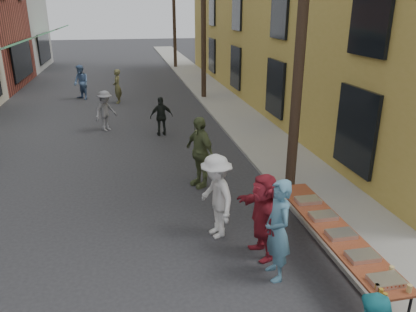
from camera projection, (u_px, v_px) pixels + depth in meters
name	position (u px, v px, depth m)	size (l,w,h in m)	color
ground	(129.00, 280.00, 7.32)	(120.00, 120.00, 0.00)	#28282B
sidewalk	(216.00, 97.00, 22.03)	(2.20, 60.00, 0.10)	gray
utility_pole_near	(303.00, 13.00, 9.33)	(0.26, 0.26, 9.00)	#2D2116
utility_pole_mid	(203.00, 10.00, 20.36)	(0.26, 0.26, 9.00)	#2D2116
utility_pole_far	(174.00, 9.00, 31.39)	(0.26, 0.26, 9.00)	#2D2116
serving_table	(333.00, 229.00, 7.61)	(0.70, 4.00, 0.75)	#632B17
catering_tray_sausage	(386.00, 281.00, 6.06)	(0.50, 0.33, 0.08)	maroon
catering_tray_foil_b	(362.00, 256.00, 6.66)	(0.50, 0.33, 0.08)	#B2B2B7
catering_tray_buns	(341.00, 234.00, 7.30)	(0.50, 0.33, 0.08)	tan
catering_tray_foil_d	(323.00, 216.00, 7.95)	(0.50, 0.33, 0.08)	#B2B2B7
catering_tray_buns_end	(308.00, 200.00, 8.59)	(0.50, 0.33, 0.08)	tan
condiment_jar_a	(385.00, 296.00, 5.75)	(0.07, 0.07, 0.08)	#A57F26
condiment_jar_b	(381.00, 291.00, 5.84)	(0.07, 0.07, 0.08)	#A57F26
condiment_jar_c	(377.00, 287.00, 5.93)	(0.07, 0.07, 0.08)	#A57F26
cup_stack	(409.00, 288.00, 5.86)	(0.08, 0.08, 0.12)	tan
guest_front_b	(278.00, 230.00, 7.12)	(0.69, 0.46, 1.90)	teal
guest_front_d	(216.00, 196.00, 8.46)	(1.19, 0.68, 1.84)	silver
guest_front_e	(200.00, 152.00, 10.89)	(1.15, 0.48, 1.95)	#5B673C
guest_queue_back	(263.00, 216.00, 7.79)	(1.60, 0.51, 1.73)	maroon
passerby_left	(105.00, 111.00, 15.93)	(1.03, 0.59, 1.60)	slate
passerby_mid	(162.00, 116.00, 15.35)	(0.87, 0.36, 1.49)	black
passerby_right	(117.00, 86.00, 20.59)	(0.62, 0.41, 1.70)	brown
passerby_far	(81.00, 82.00, 21.38)	(0.88, 0.68, 1.80)	#5676A6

